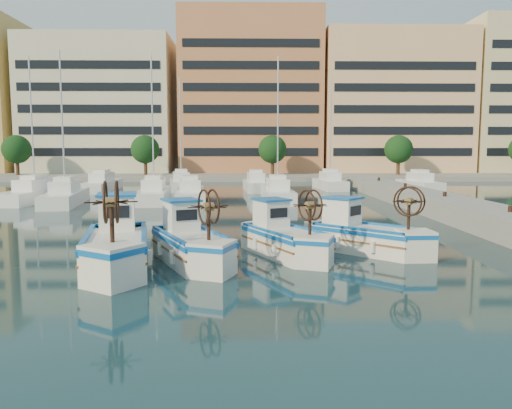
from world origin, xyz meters
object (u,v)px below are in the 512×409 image
Objects in this scene: fishing_boat_b at (190,241)px; fishing_boat_c at (284,236)px; fishing_boat_a at (117,243)px; fishing_boat_d at (364,233)px.

fishing_boat_b is 3.75m from fishing_boat_c.
fishing_boat_b is at bearing 5.06° from fishing_boat_a.
fishing_boat_b is at bearing 172.47° from fishing_boat_c.
fishing_boat_a is 1.12× the size of fishing_boat_b.
fishing_boat_a is 1.17× the size of fishing_boat_c.
fishing_boat_b is 7.10m from fishing_boat_d.
fishing_boat_b is at bearing 147.27° from fishing_boat_d.
fishing_boat_b is (2.53, 0.76, -0.10)m from fishing_boat_a.
fishing_boat_a is 9.75m from fishing_boat_d.
fishing_boat_a is 6.39m from fishing_boat_c.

